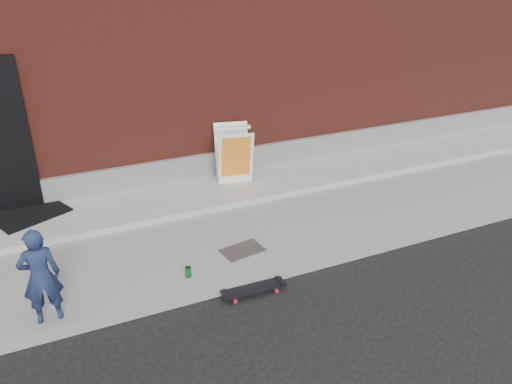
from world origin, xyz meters
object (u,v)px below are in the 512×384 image
skateboard (254,289)px  soda_can (188,272)px  pizza_sign (234,154)px  child (40,276)px

skateboard → soda_can: (-0.68, 0.46, 0.15)m
soda_can → pizza_sign: bearing=56.2°
soda_can → child: bearing=-175.2°
child → pizza_sign: size_ratio=1.18×
skateboard → pizza_sign: pizza_sign is taller
pizza_sign → soda_can: 2.74m
child → skateboard: size_ratio=1.44×
child → skateboard: (2.30, -0.32, -0.64)m
skateboard → soda_can: bearing=146.0°
child → pizza_sign: bearing=-145.3°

